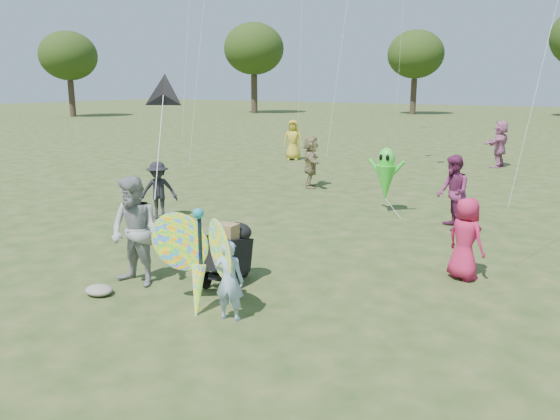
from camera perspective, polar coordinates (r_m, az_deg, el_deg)
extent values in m
plane|color=#51592B|center=(9.10, -3.87, -8.77)|extent=(160.00, 160.00, 0.00)
imported|color=#98B4D7|center=(8.00, -5.32, -7.34)|extent=(0.50, 0.39, 1.20)
imported|color=#96979B|center=(9.53, -14.94, -2.21)|extent=(0.92, 0.72, 1.88)
ellipsoid|color=gray|center=(9.52, -18.40, -7.95)|extent=(0.48, 0.39, 0.15)
imported|color=#BF1E4A|center=(10.09, 18.81, -2.86)|extent=(0.85, 0.74, 1.47)
imported|color=black|center=(14.16, -12.59, 2.01)|extent=(1.08, 1.01, 1.46)
imported|color=#96885C|center=(18.04, 3.24, 5.05)|extent=(1.20, 1.62, 1.70)
imported|color=#762756|center=(13.41, 17.58, 1.75)|extent=(1.00, 1.07, 1.77)
imported|color=gold|center=(24.53, 1.38, 7.33)|extent=(1.01, 0.83, 1.78)
imported|color=#C470A1|center=(24.02, 21.97, 6.41)|extent=(0.96, 1.85, 1.91)
cube|color=black|center=(9.35, -5.33, -4.61)|extent=(0.50, 0.88, 0.71)
cube|color=black|center=(9.46, -5.29, -6.51)|extent=(0.45, 0.70, 0.10)
ellipsoid|color=black|center=(9.45, -4.48, -2.31)|extent=(0.51, 0.45, 0.33)
cylinder|color=black|center=(9.36, -7.76, -7.25)|extent=(0.06, 0.30, 0.30)
cylinder|color=black|center=(9.08, -5.38, -7.83)|extent=(0.06, 0.30, 0.30)
cylinder|color=black|center=(9.84, -3.71, -6.37)|extent=(0.06, 0.22, 0.22)
cylinder|color=black|center=(8.86, -7.24, -2.76)|extent=(0.44, 0.05, 0.03)
cube|color=#987849|center=(9.20, -5.57, -2.26)|extent=(0.35, 0.30, 0.26)
ellipsoid|color=#FF3F28|center=(8.50, -10.40, -3.31)|extent=(0.98, 0.71, 1.24)
ellipsoid|color=#FF3F28|center=(8.03, -6.33, -4.15)|extent=(0.98, 0.71, 1.24)
cylinder|color=black|center=(8.29, -8.32, -4.02)|extent=(0.06, 0.06, 1.00)
cone|color=#FF3F28|center=(8.36, -8.65, -8.74)|extent=(0.36, 0.49, 0.93)
sphere|color=teal|center=(8.13, -8.54, -0.35)|extent=(0.16, 0.16, 0.16)
cone|color=black|center=(10.97, -12.09, 11.74)|extent=(0.89, 0.62, 0.81)
cylinder|color=silver|center=(10.04, -12.49, 6.86)|extent=(1.21, 1.61, 1.67)
cone|color=#38D933|center=(14.71, 10.97, 2.78)|extent=(0.56, 0.56, 0.95)
ellipsoid|color=#38D933|center=(14.61, 11.08, 5.29)|extent=(0.44, 0.39, 0.57)
ellipsoid|color=black|center=(14.47, 10.50, 5.43)|extent=(0.10, 0.05, 0.17)
ellipsoid|color=black|center=(14.41, 11.17, 5.37)|extent=(0.10, 0.05, 0.17)
cylinder|color=#38D933|center=(14.75, 9.94, 4.43)|extent=(0.43, 0.10, 0.49)
cylinder|color=#38D933|center=(14.55, 12.14, 4.21)|extent=(0.43, 0.10, 0.49)
cylinder|color=silver|center=(14.55, 11.69, 0.21)|extent=(0.61, 0.41, 0.41)
cylinder|color=#3A2D21|center=(62.54, -2.70, 12.00)|extent=(0.70, 0.70, 4.20)
ellipsoid|color=#2B4214|center=(62.63, -2.76, 16.49)|extent=(6.60, 6.60, 5.61)
cylinder|color=#3A2D21|center=(61.86, 13.76, 11.44)|extent=(0.63, 0.63, 3.78)
ellipsoid|color=#2B4214|center=(61.91, 13.99, 15.52)|extent=(5.94, 5.94, 5.05)
cylinder|color=#3A2D21|center=(59.68, -20.92, 10.81)|extent=(0.59, 0.59, 3.57)
ellipsoid|color=#2B4214|center=(59.71, -21.26, 14.79)|extent=(5.61, 5.61, 4.77)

